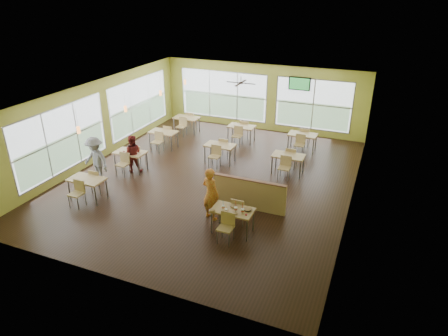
{
  "coord_description": "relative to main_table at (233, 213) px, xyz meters",
  "views": [
    {
      "loc": [
        5.51,
        -12.19,
        6.63
      ],
      "look_at": [
        1.1,
        -1.46,
        1.24
      ],
      "focal_mm": 32.0,
      "sensor_mm": 36.0,
      "label": 1
    }
  ],
  "objects": [
    {
      "name": "tv_backwall",
      "position": [
        -0.2,
        8.9,
        1.82
      ],
      "size": [
        1.0,
        0.07,
        0.6
      ],
      "color": "black",
      "rests_on": "wall_back"
    },
    {
      "name": "cup_blue",
      "position": [
        -0.27,
        -0.08,
        0.18
      ],
      "size": [
        0.09,
        0.09,
        0.32
      ],
      "color": "white",
      "rests_on": "main_table"
    },
    {
      "name": "window_bays",
      "position": [
        -4.65,
        6.08,
        0.85
      ],
      "size": [
        9.24,
        10.24,
        2.38
      ],
      "color": "white",
      "rests_on": "room"
    },
    {
      "name": "man_plaid",
      "position": [
        -0.89,
        0.45,
        0.22
      ],
      "size": [
        0.72,
        0.59,
        1.69
      ],
      "primitive_type": "imported",
      "rotation": [
        0.0,
        0.0,
        2.79
      ],
      "color": "red",
      "rests_on": "floor"
    },
    {
      "name": "room",
      "position": [
        -2.0,
        3.0,
        0.97
      ],
      "size": [
        12.0,
        12.04,
        3.2
      ],
      "color": "black",
      "rests_on": "ground"
    },
    {
      "name": "wrapper_left",
      "position": [
        -0.51,
        -0.3,
        0.14
      ],
      "size": [
        0.19,
        0.18,
        0.04
      ],
      "primitive_type": "ellipsoid",
      "rotation": [
        0.0,
        0.0,
        -0.19
      ],
      "color": "#9A754A",
      "rests_on": "main_table"
    },
    {
      "name": "wrapper_mid",
      "position": [
        -0.03,
        0.14,
        0.14
      ],
      "size": [
        0.26,
        0.25,
        0.05
      ],
      "primitive_type": "ellipsoid",
      "rotation": [
        0.0,
        0.0,
        -0.38
      ],
      "color": "#9A754A",
      "rests_on": "main_table"
    },
    {
      "name": "food_basket",
      "position": [
        0.41,
        0.12,
        0.15
      ],
      "size": [
        0.25,
        0.25,
        0.06
      ],
      "color": "black",
      "rests_on": "main_table"
    },
    {
      "name": "pendant_lights",
      "position": [
        -5.2,
        3.68,
        1.82
      ],
      "size": [
        0.11,
        7.31,
        0.86
      ],
      "color": "#2D2119",
      "rests_on": "ceiling"
    },
    {
      "name": "half_wall_divider",
      "position": [
        0.0,
        1.45,
        -0.11
      ],
      "size": [
        2.4,
        0.14,
        1.04
      ],
      "color": "tan",
      "rests_on": "floor"
    },
    {
      "name": "patron_maroon",
      "position": [
        -5.05,
        2.42,
        0.1
      ],
      "size": [
        0.88,
        0.8,
        1.46
      ],
      "primitive_type": "imported",
      "rotation": [
        0.0,
        0.0,
        3.57
      ],
      "color": "maroon",
      "rests_on": "floor"
    },
    {
      "name": "wrapper_right",
      "position": [
        0.17,
        -0.21,
        0.14
      ],
      "size": [
        0.16,
        0.15,
        0.04
      ],
      "primitive_type": "ellipsoid",
      "rotation": [
        0.0,
        0.0,
        0.09
      ],
      "color": "#9A754A",
      "rests_on": "main_table"
    },
    {
      "name": "patron_grey",
      "position": [
        -5.75,
        1.19,
        0.23
      ],
      "size": [
        1.22,
        0.85,
        1.72
      ],
      "primitive_type": "imported",
      "rotation": [
        0.0,
        0.0,
        -0.2
      ],
      "color": "slate",
      "rests_on": "floor"
    },
    {
      "name": "cup_red_far",
      "position": [
        0.32,
        -0.08,
        0.19
      ],
      "size": [
        0.1,
        0.1,
        0.37
      ],
      "color": "white",
      "rests_on": "main_table"
    },
    {
      "name": "main_table",
      "position": [
        0.0,
        0.0,
        0.0
      ],
      "size": [
        1.22,
        1.52,
        0.87
      ],
      "color": "tan",
      "rests_on": "floor"
    },
    {
      "name": "dining_tables",
      "position": [
        -3.05,
        4.71,
        -0.0
      ],
      "size": [
        6.92,
        8.72,
        0.87
      ],
      "color": "tan",
      "rests_on": "floor"
    },
    {
      "name": "ceiling_fan",
      "position": [
        -2.0,
        6.0,
        2.32
      ],
      "size": [
        1.25,
        1.25,
        0.29
      ],
      "color": "#2D2119",
      "rests_on": "ceiling"
    },
    {
      "name": "cup_yellow",
      "position": [
        -0.1,
        -0.24,
        0.19
      ],
      "size": [
        0.09,
        0.09,
        0.34
      ],
      "color": "white",
      "rests_on": "main_table"
    },
    {
      "name": "cup_red_near",
      "position": [
        0.11,
        -0.06,
        0.19
      ],
      "size": [
        0.1,
        0.1,
        0.37
      ],
      "color": "white",
      "rests_on": "main_table"
    },
    {
      "name": "ketchup_cup",
      "position": [
        0.46,
        -0.14,
        0.13
      ],
      "size": [
        0.06,
        0.06,
        0.03
      ],
      "primitive_type": "cylinder",
      "color": "maroon",
      "rests_on": "main_table"
    }
  ]
}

